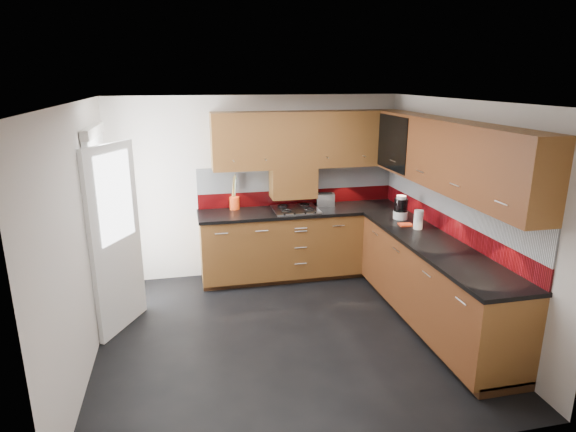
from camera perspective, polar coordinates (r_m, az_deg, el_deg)
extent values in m
cube|color=black|center=(5.24, -0.23, -13.96)|extent=(4.00, 3.80, 0.02)
cube|color=white|center=(4.53, -0.27, 14.03)|extent=(4.00, 3.80, 0.10)
cube|color=beige|center=(6.50, -3.68, 3.51)|extent=(4.00, 0.08, 2.64)
cube|color=beige|center=(3.10, 7.09, -11.17)|extent=(4.00, 0.08, 2.64)
cube|color=beige|center=(4.75, -23.78, -2.62)|extent=(0.08, 3.80, 2.64)
cube|color=beige|center=(5.48, 20.00, 0.15)|extent=(0.08, 3.80, 2.64)
cube|color=#603015|center=(6.48, 1.72, -3.16)|extent=(2.70, 0.60, 0.95)
cube|color=#5C2D16|center=(5.47, 16.78, -7.67)|extent=(0.60, 2.60, 0.95)
cube|color=#3A2010|center=(6.66, 1.62, -6.53)|extent=(2.70, 0.54, 0.10)
cube|color=#3A2010|center=(5.66, 16.70, -11.58)|extent=(0.54, 2.60, 0.10)
cube|color=black|center=(6.34, 1.68, 0.60)|extent=(2.72, 0.62, 0.04)
cube|color=black|center=(5.29, 17.18, -3.34)|extent=(0.62, 2.60, 0.04)
cube|color=maroon|center=(6.59, 1.15, 2.29)|extent=(2.70, 0.02, 0.20)
cube|color=silver|center=(6.53, 1.16, 4.59)|extent=(2.70, 0.02, 0.34)
cube|color=maroon|center=(5.66, 18.34, -0.89)|extent=(0.02, 3.20, 0.20)
cube|color=silver|center=(5.59, 18.59, 1.76)|extent=(0.02, 3.20, 0.34)
cube|color=#603015|center=(6.32, 2.41, 9.07)|extent=(2.50, 0.33, 0.72)
cube|color=#5C2D16|center=(5.27, 18.57, 6.83)|extent=(0.33, 2.87, 0.72)
cube|color=silver|center=(6.14, 1.45, 6.89)|extent=(1.80, 0.01, 0.16)
cube|color=silver|center=(5.19, 16.87, 4.47)|extent=(0.01, 2.00, 0.16)
cube|color=#603015|center=(6.37, 0.61, 4.02)|extent=(0.60, 0.33, 0.40)
cube|color=black|center=(6.10, 12.20, 8.46)|extent=(0.01, 0.80, 0.66)
cube|color=#FFD18C|center=(6.23, 14.81, 8.45)|extent=(0.01, 0.76, 0.64)
cube|color=black|center=(6.17, 13.69, 8.64)|extent=(0.29, 0.76, 0.01)
cylinder|color=black|center=(5.94, 14.81, 9.26)|extent=(0.07, 0.07, 0.16)
cylinder|color=black|center=(6.07, 14.17, 9.44)|extent=(0.07, 0.07, 0.16)
cylinder|color=white|center=(6.20, 13.55, 9.62)|extent=(0.07, 0.07, 0.16)
cylinder|color=black|center=(6.34, 12.96, 9.79)|extent=(0.07, 0.07, 0.16)
cube|color=white|center=(5.64, -21.12, -1.44)|extent=(0.06, 0.95, 2.04)
cube|color=white|center=(5.29, -19.69, -2.65)|extent=(0.42, 0.73, 1.98)
cube|color=white|center=(5.16, -19.83, 2.10)|extent=(0.28, 0.50, 0.90)
cube|color=silver|center=(6.30, 0.91, 0.79)|extent=(0.58, 0.50, 0.02)
torus|color=black|center=(6.15, -0.19, 0.65)|extent=(0.13, 0.13, 0.02)
torus|color=black|center=(6.22, 2.52, 0.81)|extent=(0.13, 0.13, 0.02)
torus|color=black|center=(6.37, -0.65, 1.21)|extent=(0.13, 0.13, 0.02)
torus|color=black|center=(6.44, 1.97, 1.36)|extent=(0.13, 0.13, 0.02)
cube|color=black|center=(6.07, 1.44, 0.30)|extent=(0.44, 0.04, 0.02)
cylinder|color=#EA4716|center=(6.37, -6.36, 1.53)|extent=(0.13, 0.13, 0.16)
cylinder|color=olive|center=(6.34, -6.40, 3.33)|extent=(0.06, 0.02, 0.32)
cylinder|color=olive|center=(6.34, -6.31, 3.23)|extent=(0.05, 0.04, 0.30)
cylinder|color=olive|center=(6.34, -6.47, 3.42)|extent=(0.06, 0.02, 0.35)
cylinder|color=olive|center=(6.34, -6.25, 3.13)|extent=(0.03, 0.05, 0.28)
cylinder|color=olive|center=(6.33, -6.56, 3.26)|extent=(0.05, 0.05, 0.31)
cube|color=silver|center=(6.52, 4.47, 1.94)|extent=(0.26, 0.19, 0.17)
cube|color=black|center=(6.50, 4.49, 2.69)|extent=(0.18, 0.06, 0.01)
cube|color=black|center=(6.54, 4.40, 2.76)|extent=(0.18, 0.06, 0.01)
cylinder|color=white|center=(6.07, 13.16, 0.13)|extent=(0.17, 0.17, 0.10)
cylinder|color=black|center=(6.03, 13.24, 1.28)|extent=(0.16, 0.16, 0.16)
cylinder|color=white|center=(6.01, 13.30, 2.18)|extent=(0.12, 0.12, 0.04)
cylinder|color=white|center=(5.69, 15.19, -0.41)|extent=(0.13, 0.13, 0.22)
cube|color=#F4421B|center=(5.82, 13.77, -1.00)|extent=(0.16, 0.14, 0.02)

